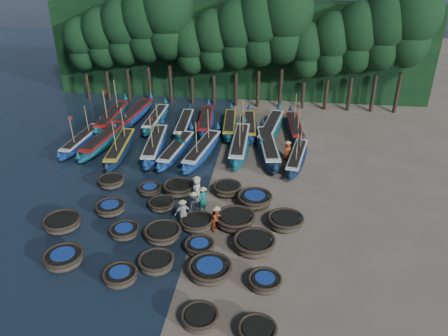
# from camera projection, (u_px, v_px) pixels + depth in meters

# --- Properties ---
(ground) EXTENTS (120.00, 120.00, 0.00)m
(ground) POSITION_uv_depth(u_px,v_px,m) (202.00, 208.00, 28.42)
(ground) COLOR gray
(ground) RESTS_ON ground
(foliage_wall) EXTENTS (40.00, 3.00, 10.00)m
(foliage_wall) POSITION_uv_depth(u_px,v_px,m) (239.00, 50.00, 46.73)
(foliage_wall) COLOR black
(foliage_wall) RESTS_ON ground
(coracle_3) EXTENTS (2.01, 2.01, 0.69)m
(coracle_3) POSITION_uv_depth(u_px,v_px,m) (200.00, 318.00, 19.61)
(coracle_3) COLOR #4C422F
(coracle_3) RESTS_ON ground
(coracle_4) EXTENTS (1.79, 1.79, 0.67)m
(coracle_4) POSITION_uv_depth(u_px,v_px,m) (257.00, 332.00, 18.96)
(coracle_4) COLOR #4C422F
(coracle_4) RESTS_ON ground
(coracle_5) EXTENTS (2.54, 2.54, 0.77)m
(coracle_5) POSITION_uv_depth(u_px,v_px,m) (64.00, 258.00, 23.22)
(coracle_5) COLOR #4C422F
(coracle_5) RESTS_ON ground
(coracle_6) EXTENTS (2.15, 2.15, 0.72)m
(coracle_6) POSITION_uv_depth(u_px,v_px,m) (120.00, 276.00, 22.04)
(coracle_6) COLOR #4C422F
(coracle_6) RESTS_ON ground
(coracle_7) EXTENTS (1.96, 1.96, 0.78)m
(coracle_7) POSITION_uv_depth(u_px,v_px,m) (156.00, 263.00, 22.90)
(coracle_7) COLOR #4C422F
(coracle_7) RESTS_ON ground
(coracle_8) EXTENTS (2.34, 2.34, 0.81)m
(coracle_8) POSITION_uv_depth(u_px,v_px,m) (210.00, 270.00, 22.37)
(coracle_8) COLOR #4C422F
(coracle_8) RESTS_ON ground
(coracle_9) EXTENTS (2.07, 2.07, 0.69)m
(coracle_9) POSITION_uv_depth(u_px,v_px,m) (265.00, 282.00, 21.69)
(coracle_9) COLOR #4C422F
(coracle_9) RESTS_ON ground
(coracle_10) EXTENTS (2.81, 2.81, 0.77)m
(coracle_10) POSITION_uv_depth(u_px,v_px,m) (62.00, 223.00, 26.16)
(coracle_10) COLOR #4C422F
(coracle_10) RESTS_ON ground
(coracle_11) EXTENTS (1.95, 1.95, 0.66)m
(coracle_11) POSITION_uv_depth(u_px,v_px,m) (124.00, 231.00, 25.49)
(coracle_11) COLOR #4C422F
(coracle_11) RESTS_ON ground
(coracle_12) EXTENTS (2.46, 2.46, 0.79)m
(coracle_12) POSITION_uv_depth(u_px,v_px,m) (163.00, 233.00, 25.18)
(coracle_12) COLOR #4C422F
(coracle_12) RESTS_ON ground
(coracle_13) EXTENTS (1.82, 1.82, 0.67)m
(coracle_13) POSITION_uv_depth(u_px,v_px,m) (200.00, 247.00, 24.21)
(coracle_13) COLOR #4C422F
(coracle_13) RESTS_ON ground
(coracle_14) EXTENTS (2.80, 2.80, 0.84)m
(coracle_14) POSITION_uv_depth(u_px,v_px,m) (254.00, 244.00, 24.28)
(coracle_14) COLOR #4C422F
(coracle_14) RESTS_ON ground
(coracle_15) EXTENTS (2.00, 2.00, 0.70)m
(coracle_15) POSITION_uv_depth(u_px,v_px,m) (110.00, 208.00, 27.65)
(coracle_15) COLOR #4C422F
(coracle_15) RESTS_ON ground
(coracle_16) EXTENTS (1.75, 1.75, 0.65)m
(coracle_16) POSITION_uv_depth(u_px,v_px,m) (162.00, 204.00, 28.09)
(coracle_16) COLOR #4C422F
(coracle_16) RESTS_ON ground
(coracle_17) EXTENTS (2.39, 2.39, 0.67)m
(coracle_17) POSITION_uv_depth(u_px,v_px,m) (196.00, 223.00, 26.26)
(coracle_17) COLOR #4C422F
(coracle_17) RESTS_ON ground
(coracle_18) EXTENTS (2.52, 2.52, 0.84)m
(coracle_18) POSITION_uv_depth(u_px,v_px,m) (235.00, 220.00, 26.36)
(coracle_18) COLOR #4C422F
(coracle_18) RESTS_ON ground
(coracle_19) EXTENTS (2.70, 2.70, 0.77)m
(coracle_19) POSITION_uv_depth(u_px,v_px,m) (286.00, 221.00, 26.29)
(coracle_19) COLOR #4C422F
(coracle_19) RESTS_ON ground
(coracle_20) EXTENTS (2.12, 2.12, 0.74)m
(coracle_20) POSITION_uv_depth(u_px,v_px,m) (111.00, 182.00, 30.62)
(coracle_20) COLOR #4C422F
(coracle_20) RESTS_ON ground
(coracle_21) EXTENTS (1.65, 1.65, 0.65)m
(coracle_21) POSITION_uv_depth(u_px,v_px,m) (150.00, 189.00, 29.77)
(coracle_21) COLOR #4C422F
(coracle_21) RESTS_ON ground
(coracle_22) EXTENTS (2.22, 2.22, 0.85)m
(coracle_22) POSITION_uv_depth(u_px,v_px,m) (179.00, 188.00, 29.70)
(coracle_22) COLOR #4C422F
(coracle_22) RESTS_ON ground
(coracle_23) EXTENTS (1.99, 1.99, 0.78)m
(coracle_23) POSITION_uv_depth(u_px,v_px,m) (227.00, 189.00, 29.69)
(coracle_23) COLOR #4C422F
(coracle_23) RESTS_ON ground
(coracle_24) EXTENTS (2.73, 2.73, 0.81)m
(coracle_24) POSITION_uv_depth(u_px,v_px,m) (255.00, 199.00, 28.45)
(coracle_24) COLOR #4C422F
(coracle_24) RESTS_ON ground
(long_boat_0) EXTENTS (1.85, 7.66, 3.26)m
(long_boat_0) POSITION_uv_depth(u_px,v_px,m) (82.00, 141.00, 36.64)
(long_boat_0) COLOR navy
(long_boat_0) RESTS_ON ground
(long_boat_1) EXTENTS (2.50, 8.59, 1.52)m
(long_boat_1) POSITION_uv_depth(u_px,v_px,m) (105.00, 140.00, 36.58)
(long_boat_1) COLOR navy
(long_boat_1) RESTS_ON ground
(long_boat_2) EXTENTS (2.28, 8.37, 3.57)m
(long_boat_2) POSITION_uv_depth(u_px,v_px,m) (120.00, 148.00, 35.18)
(long_boat_2) COLOR #0F2339
(long_boat_2) RESTS_ON ground
(long_boat_3) EXTENTS (2.40, 8.78, 3.75)m
(long_boat_3) POSITION_uv_depth(u_px,v_px,m) (155.00, 145.00, 35.68)
(long_boat_3) COLOR navy
(long_boat_3) RESTS_ON ground
(long_boat_4) EXTENTS (2.39, 7.91, 1.40)m
(long_boat_4) POSITION_uv_depth(u_px,v_px,m) (177.00, 150.00, 35.03)
(long_boat_4) COLOR navy
(long_boat_4) RESTS_ON ground
(long_boat_5) EXTENTS (2.83, 8.45, 3.63)m
(long_boat_5) POSITION_uv_depth(u_px,v_px,m) (202.00, 150.00, 34.84)
(long_boat_5) COLOR navy
(long_boat_5) RESTS_ON ground
(long_boat_6) EXTENTS (1.70, 9.17, 3.89)m
(long_boat_6) POSITION_uv_depth(u_px,v_px,m) (240.00, 144.00, 35.75)
(long_boat_6) COLOR navy
(long_boat_6) RESTS_ON ground
(long_boat_7) EXTENTS (2.94, 8.92, 1.59)m
(long_boat_7) POSITION_uv_depth(u_px,v_px,m) (268.00, 147.00, 35.23)
(long_boat_7) COLOR #0F2339
(long_boat_7) RESTS_ON ground
(long_boat_8) EXTENTS (2.44, 7.36, 3.16)m
(long_boat_8) POSITION_uv_depth(u_px,v_px,m) (297.00, 158.00, 33.82)
(long_boat_8) COLOR #0F2339
(long_boat_8) RESTS_ON ground
(long_boat_9) EXTENTS (1.86, 9.09, 3.86)m
(long_boat_9) POSITION_uv_depth(u_px,v_px,m) (112.00, 118.00, 41.13)
(long_boat_9) COLOR navy
(long_boat_9) RESTS_ON ground
(long_boat_10) EXTENTS (2.38, 8.98, 1.59)m
(long_boat_10) POSITION_uv_depth(u_px,v_px,m) (135.00, 115.00, 41.83)
(long_boat_10) COLOR navy
(long_boat_10) RESTS_ON ground
(long_boat_11) EXTENTS (1.47, 8.05, 1.42)m
(long_boat_11) POSITION_uv_depth(u_px,v_px,m) (156.00, 119.00, 40.99)
(long_boat_11) COLOR navy
(long_boat_11) RESTS_ON ground
(long_boat_12) EXTENTS (1.88, 7.93, 1.40)m
(long_boat_12) POSITION_uv_depth(u_px,v_px,m) (184.00, 124.00, 39.82)
(long_boat_12) COLOR #0F2339
(long_boat_12) RESTS_ON ground
(long_boat_13) EXTENTS (2.20, 8.25, 1.46)m
(long_boat_13) POSITION_uv_depth(u_px,v_px,m) (206.00, 121.00, 40.43)
(long_boat_13) COLOR navy
(long_boat_13) RESTS_ON ground
(long_boat_14) EXTENTS (1.94, 7.78, 1.37)m
(long_boat_14) POSITION_uv_depth(u_px,v_px,m) (230.00, 125.00, 39.81)
(long_boat_14) COLOR navy
(long_boat_14) RESTS_ON ground
(long_boat_15) EXTENTS (2.06, 7.72, 1.36)m
(long_boat_15) POSITION_uv_depth(u_px,v_px,m) (250.00, 126.00, 39.50)
(long_boat_15) COLOR navy
(long_boat_15) RESTS_ON ground
(long_boat_16) EXTENTS (2.83, 8.76, 1.56)m
(long_boat_16) POSITION_uv_depth(u_px,v_px,m) (271.00, 128.00, 38.99)
(long_boat_16) COLOR navy
(long_boat_16) RESTS_ON ground
(long_boat_17) EXTENTS (2.12, 7.80, 3.33)m
(long_boat_17) POSITION_uv_depth(u_px,v_px,m) (295.00, 127.00, 39.18)
(long_boat_17) COLOR #0F2339
(long_boat_17) RESTS_ON ground
(fisherman_0) EXTENTS (0.63, 0.91, 2.00)m
(fisherman_0) POSITION_uv_depth(u_px,v_px,m) (197.00, 189.00, 28.73)
(fisherman_0) COLOR silver
(fisherman_0) RESTS_ON ground
(fisherman_1) EXTENTS (0.71, 0.61, 1.85)m
(fisherman_1) POSITION_uv_depth(u_px,v_px,m) (203.00, 198.00, 27.71)
(fisherman_1) COLOR #196965
(fisherman_1) RESTS_ON ground
(fisherman_2) EXTENTS (0.86, 0.95, 1.77)m
(fisherman_2) POSITION_uv_depth(u_px,v_px,m) (217.00, 218.00, 25.87)
(fisherman_2) COLOR #B64018
(fisherman_2) RESTS_ON ground
(fisherman_3) EXTENTS (0.81, 1.22, 1.95)m
(fisherman_3) POSITION_uv_depth(u_px,v_px,m) (194.00, 205.00, 27.05)
(fisherman_3) COLOR black
(fisherman_3) RESTS_ON ground
(fisherman_4) EXTENTS (1.11, 0.90, 1.96)m
(fisherman_4) POSITION_uv_depth(u_px,v_px,m) (183.00, 213.00, 26.20)
(fisherman_4) COLOR silver
(fisherman_4) RESTS_ON ground
(fisherman_5) EXTENTS (1.62, 1.27, 1.91)m
(fisherman_5) POSITION_uv_depth(u_px,v_px,m) (179.00, 142.00, 35.52)
(fisherman_5) COLOR #196965
(fisherman_5) RESTS_ON ground
(fisherman_6) EXTENTS (0.76, 0.88, 1.72)m
(fisherman_6) POSITION_uv_depth(u_px,v_px,m) (287.00, 150.00, 34.30)
(fisherman_6) COLOR #B64018
(fisherman_6) RESTS_ON ground
(tree_0) EXTENTS (3.68, 3.68, 8.68)m
(tree_0) POSITION_uv_depth(u_px,v_px,m) (81.00, 44.00, 45.04)
(tree_0) COLOR black
(tree_0) RESTS_ON ground
(tree_1) EXTENTS (4.09, 4.09, 9.65)m
(tree_1) POSITION_uv_depth(u_px,v_px,m) (102.00, 37.00, 44.46)
(tree_1) COLOR black
(tree_1) RESTS_ON ground
(tree_2) EXTENTS (4.51, 4.51, 10.63)m
(tree_2) POSITION_uv_depth(u_px,v_px,m) (123.00, 31.00, 43.88)
(tree_2) COLOR black
(tree_2) RESTS_ON ground
(tree_3) EXTENTS (4.92, 4.92, 11.60)m
(tree_3) POSITION_uv_depth(u_px,v_px,m) (145.00, 25.00, 43.30)
(tree_3) COLOR black
(tree_3) RESTS_ON ground
(tree_4) EXTENTS (5.34, 5.34, 12.58)m
(tree_4) POSITION_uv_depth(u_px,v_px,m) (167.00, 18.00, 42.73)
(tree_4) COLOR black
(tree_4) RESTS_ON ground
(tree_5) EXTENTS (3.68, 3.68, 8.68)m
(tree_5) POSITION_uv_depth(u_px,v_px,m) (191.00, 47.00, 43.72)
(tree_5) COLOR black
(tree_5) RESTS_ON ground
(tree_6) EXTENTS (4.09, 4.09, 9.65)m
(tree_6) POSITION_uv_depth(u_px,v_px,m) (213.00, 40.00, 43.14)
(tree_6) COLOR black
(tree_6) RESTS_ON ground
(tree_7) EXTENTS (4.51, 4.51, 10.63)m
(tree_7) POSITION_uv_depth(u_px,v_px,m) (237.00, 34.00, 42.56)
(tree_7) COLOR black
(tree_7) RESTS_ON ground
(tree_8) EXTENTS (4.92, 4.92, 11.60)m
(tree_8) POSITION_uv_depth(u_px,v_px,m) (260.00, 27.00, 41.99)
(tree_8) COLOR black
(tree_8) RESTS_ON ground
(tree_9) EXTENTS (5.34, 5.34, 12.58)m
(tree_9) POSITION_uv_depth(u_px,v_px,m) (285.00, 21.00, 41.41)
(tree_9) COLOR black
(tree_9) RESTS_ON ground
(tree_10) EXTENTS (3.68, 3.68, 8.68)m
(tree_10) POSITION_uv_depth(u_px,v_px,m) (307.00, 50.00, 42.40)
(tree_10) COLOR black
(tree_10) RESTS_ON ground
(tree_11) EXTENTS (4.09, 4.09, 9.65)m
(tree_11) POSITION_uv_depth(u_px,v_px,m) (332.00, 44.00, 41.83)
(tree_11) COLOR black
(tree_11) RESTS_ON ground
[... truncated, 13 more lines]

